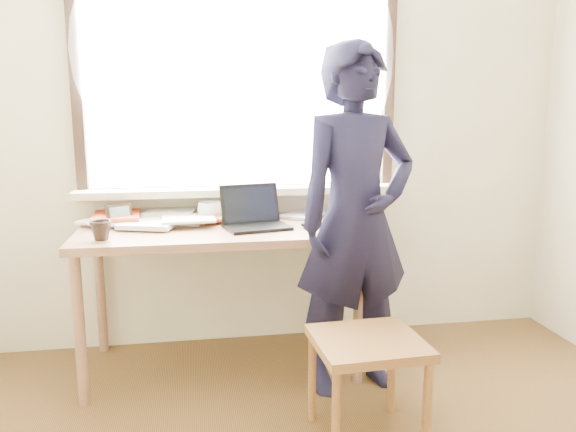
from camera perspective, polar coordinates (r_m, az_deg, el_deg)
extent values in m
cube|color=beige|center=(3.32, -1.45, 9.26)|extent=(3.50, 0.02, 2.60)
cube|color=white|center=(3.28, -5.01, 14.45)|extent=(1.70, 0.01, 1.30)
cube|color=black|center=(3.30, -4.79, 2.58)|extent=(1.82, 0.06, 0.06)
cube|color=black|center=(3.31, -20.79, 13.78)|extent=(0.06, 0.06, 1.30)
cube|color=black|center=(3.46, 10.18, 14.13)|extent=(0.06, 0.06, 1.30)
cube|color=beige|center=(3.22, -4.69, 2.59)|extent=(1.85, 0.20, 0.04)
cube|color=white|center=(3.22, -4.92, 16.31)|extent=(1.95, 0.02, 1.65)
cube|color=#8F6447|center=(2.98, -6.96, -1.50)|extent=(1.45, 0.73, 0.04)
cylinder|color=#8F6447|center=(2.84, -20.41, -10.92)|extent=(0.05, 0.05, 0.74)
cylinder|color=#8F6447|center=(3.42, -18.51, -7.12)|extent=(0.05, 0.05, 0.74)
cylinder|color=#8F6447|center=(2.90, 7.16, -9.84)|extent=(0.05, 0.05, 0.74)
cylinder|color=#8F6447|center=(3.47, 4.18, -6.32)|extent=(0.05, 0.05, 0.74)
cube|color=black|center=(2.91, -3.16, -1.14)|extent=(0.36, 0.29, 0.02)
cube|color=black|center=(3.00, -3.90, 1.22)|extent=(0.33, 0.14, 0.21)
cube|color=black|center=(3.00, -3.90, 1.22)|extent=(0.29, 0.11, 0.17)
cube|color=black|center=(2.90, -3.10, -1.12)|extent=(0.30, 0.19, 0.00)
imported|color=white|center=(3.12, -7.92, 0.44)|extent=(0.19, 0.19, 0.11)
imported|color=black|center=(2.79, -18.48, -1.40)|extent=(0.10, 0.10, 0.09)
ellipsoid|color=black|center=(2.93, 2.23, -0.84)|extent=(0.10, 0.07, 0.04)
cube|color=white|center=(3.14, -11.43, -0.47)|extent=(0.24, 0.32, 0.02)
cube|color=white|center=(3.19, -5.82, -0.16)|extent=(0.35, 0.36, 0.00)
cube|color=#BA4722|center=(3.10, -17.03, -0.79)|extent=(0.38, 0.39, 0.01)
cube|color=white|center=(3.18, -15.34, -0.28)|extent=(0.25, 0.23, 0.02)
cube|color=white|center=(3.05, -10.72, -0.39)|extent=(0.37, 0.36, 0.02)
cube|color=white|center=(3.09, -11.06, -0.35)|extent=(0.28, 0.27, 0.01)
cube|color=white|center=(3.11, -16.80, -0.31)|extent=(0.28, 0.22, 0.02)
cube|color=white|center=(3.09, -6.77, -0.06)|extent=(0.31, 0.28, 0.01)
cube|color=#2D3695|center=(3.16, -13.10, 0.06)|extent=(0.32, 0.30, 0.01)
cube|color=white|center=(3.16, -12.53, 0.15)|extent=(0.23, 0.28, 0.01)
imported|color=white|center=(3.21, -13.95, -0.24)|extent=(0.30, 0.35, 0.03)
imported|color=white|center=(3.29, 0.36, 0.29)|extent=(0.32, 0.33, 0.02)
cube|color=black|center=(3.09, -16.77, -0.02)|extent=(0.13, 0.09, 0.11)
cube|color=#367433|center=(3.09, -16.77, -0.02)|extent=(0.09, 0.06, 0.08)
cube|color=brown|center=(2.42, 8.11, -12.62)|extent=(0.46, 0.44, 0.04)
cylinder|color=brown|center=(2.31, 4.91, -19.98)|extent=(0.04, 0.04, 0.41)
cylinder|color=brown|center=(2.62, 2.47, -16.09)|extent=(0.04, 0.04, 0.41)
cylinder|color=brown|center=(2.44, 13.95, -18.52)|extent=(0.04, 0.04, 0.41)
cylinder|color=brown|center=(2.73, 10.49, -15.07)|extent=(0.04, 0.04, 0.41)
imported|color=black|center=(2.76, 6.89, -0.44)|extent=(0.70, 0.54, 1.71)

